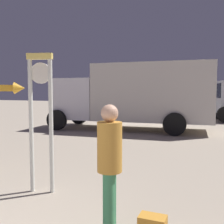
% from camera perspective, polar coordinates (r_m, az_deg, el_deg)
% --- Properties ---
extents(standing_clock, '(0.44, 0.19, 2.34)m').
position_cam_1_polar(standing_clock, '(4.56, -15.17, 0.38)').
color(standing_clock, silver).
rests_on(standing_clock, ground_plane).
extents(person_near_clock, '(0.30, 0.30, 1.56)m').
position_cam_1_polar(person_near_clock, '(3.20, -0.52, -10.76)').
color(person_near_clock, '#3F8A5B').
rests_on(person_near_clock, ground_plane).
extents(box_truck_near, '(7.27, 3.18, 2.90)m').
position_cam_1_polar(box_truck_near, '(11.84, 5.43, 3.83)').
color(box_truck_near, beige).
rests_on(box_truck_near, ground_plane).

